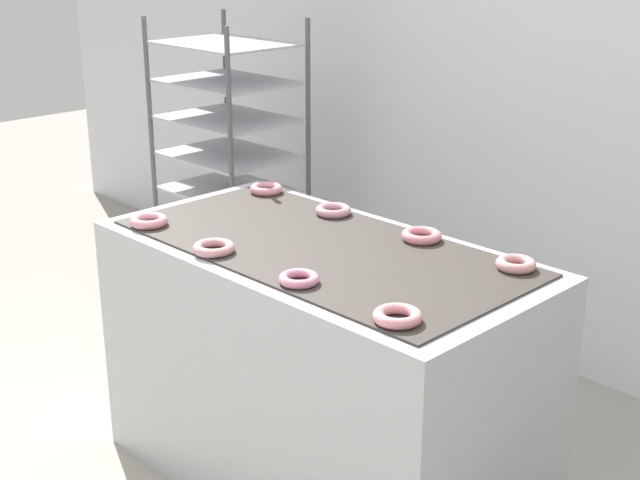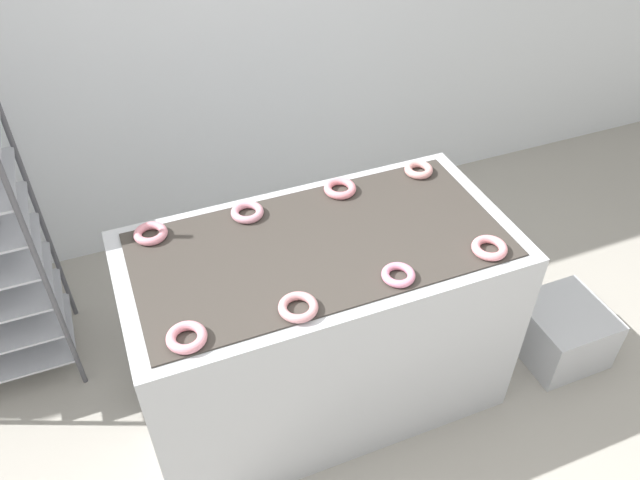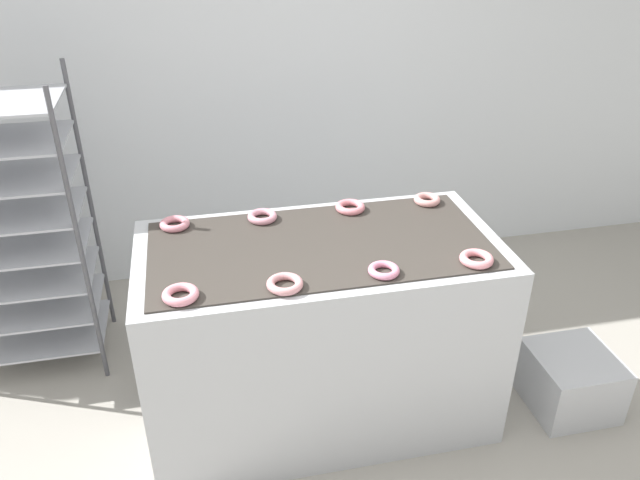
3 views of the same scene
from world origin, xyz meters
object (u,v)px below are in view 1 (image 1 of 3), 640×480
object	(u,v)px
baking_rack_cart	(230,173)
donut_far_right	(516,264)
donut_far_left	(266,189)
donut_far_midright	(421,236)
donut_near_right	(397,316)
donut_near_left	(149,221)
donut_far_midleft	(333,210)
donut_near_midleft	(214,248)
donut_near_midright	(299,279)
fryer_machine	(320,369)

from	to	relation	value
baking_rack_cart	donut_far_right	distance (m)	2.03
donut_far_left	donut_far_right	distance (m)	1.20
donut_far_left	donut_far_midright	world-z (taller)	same
donut_far_left	donut_near_right	bearing A→B (deg)	-25.61
donut_near_left	donut_far_midright	xyz separation A→B (m)	(0.80, 0.58, -0.00)
donut_far_left	donut_far_midleft	distance (m)	0.40
donut_near_midleft	donut_far_left	bearing A→B (deg)	124.44
baking_rack_cart	donut_far_left	xyz separation A→B (m)	(0.78, -0.44, 0.17)
donut_near_left	donut_far_right	size ratio (longest dim) A/B	1.07
donut_near_left	donut_far_midright	world-z (taller)	same
baking_rack_cart	donut_far_midleft	size ratio (longest dim) A/B	11.51
donut_near_left	donut_near_midright	world-z (taller)	donut_near_left
donut_far_right	donut_near_midleft	bearing A→B (deg)	-143.56
donut_near_midright	donut_far_right	distance (m)	0.70
baking_rack_cart	donut_near_left	size ratio (longest dim) A/B	11.39
donut_near_midright	donut_far_midright	xyz separation A→B (m)	(0.01, 0.57, 0.00)
donut_near_left	donut_near_right	world-z (taller)	same
donut_near_midleft	donut_near_midright	world-z (taller)	donut_near_midleft
donut_near_midleft	donut_far_left	distance (m)	0.72
donut_far_midleft	donut_far_midright	xyz separation A→B (m)	(0.42, 0.01, 0.00)
donut_far_midright	fryer_machine	bearing A→B (deg)	-125.84
fryer_machine	donut_far_midleft	xyz separation A→B (m)	(-0.21, 0.28, 0.49)
donut_far_midright	donut_near_right	bearing A→B (deg)	-56.31
baking_rack_cart	donut_far_left	bearing A→B (deg)	-29.31
fryer_machine	donut_far_midright	xyz separation A→B (m)	(0.21, 0.29, 0.49)
donut_near_midright	donut_near_right	xyz separation A→B (m)	(0.39, 0.00, 0.00)
donut_near_midright	donut_far_midright	distance (m)	0.57
baking_rack_cart	donut_near_midleft	size ratio (longest dim) A/B	11.08
donut_far_midleft	donut_near_right	bearing A→B (deg)	-35.06
fryer_machine	donut_far_right	world-z (taller)	donut_far_right
donut_near_midleft	fryer_machine	bearing A→B (deg)	55.95
donut_near_left	donut_far_midright	bearing A→B (deg)	35.87
donut_near_right	donut_far_left	size ratio (longest dim) A/B	1.03
fryer_machine	donut_near_left	bearing A→B (deg)	-153.88
donut_near_left	donut_near_midleft	world-z (taller)	donut_near_left
fryer_machine	donut_near_midright	xyz separation A→B (m)	(0.20, -0.28, 0.49)
baking_rack_cart	donut_far_midleft	world-z (taller)	baking_rack_cart
baking_rack_cart	donut_far_left	size ratio (longest dim) A/B	11.69
donut_far_midright	donut_near_left	bearing A→B (deg)	-144.13
donut_far_midleft	donut_far_midright	distance (m)	0.42
fryer_machine	donut_near_midleft	bearing A→B (deg)	-124.05
donut_far_left	donut_far_midleft	world-z (taller)	same
donut_near_right	donut_far_midright	size ratio (longest dim) A/B	0.99
fryer_machine	donut_far_midleft	bearing A→B (deg)	127.14
donut_near_left	donut_far_midright	distance (m)	0.99
donut_near_midleft	donut_far_midleft	world-z (taller)	same
fryer_machine	baking_rack_cart	distance (m)	1.60
fryer_machine	donut_far_left	bearing A→B (deg)	154.40
baking_rack_cart	donut_far_right	world-z (taller)	baking_rack_cart
baking_rack_cart	donut_far_midright	bearing A→B (deg)	-15.35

